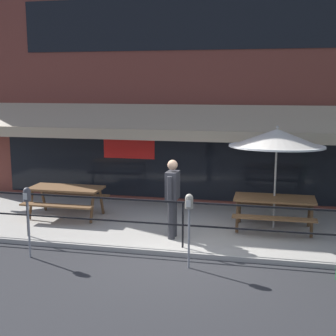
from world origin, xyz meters
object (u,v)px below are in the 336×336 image
object	(u,v)px
patio_umbrella_centre	(277,139)
parking_meter_far	(189,208)
picnic_table_left	(66,193)
picnic_table_centre	(274,204)
parking_meter_near	(27,201)
pedestrian_walking	(172,195)

from	to	relation	value
patio_umbrella_centre	parking_meter_far	distance (m)	3.17
picnic_table_left	picnic_table_centre	world-z (taller)	same
parking_meter_near	pedestrian_walking	bearing A→B (deg)	30.61
picnic_table_left	parking_meter_near	bearing A→B (deg)	-82.11
parking_meter_near	patio_umbrella_centre	bearing A→B (deg)	29.81
parking_meter_far	picnic_table_centre	bearing A→B (deg)	57.02
pedestrian_walking	parking_meter_near	xyz separation A→B (m)	(-2.57, -1.52, 0.09)
picnic_table_centre	parking_meter_far	size ratio (longest dim) A/B	1.27
picnic_table_left	picnic_table_centre	size ratio (longest dim) A/B	1.00
picnic_table_left	picnic_table_centre	xyz separation A→B (m)	(5.06, 0.01, 0.00)
picnic_table_left	pedestrian_walking	distance (m)	3.10
patio_umbrella_centre	parking_meter_far	xyz separation A→B (m)	(-1.55, -2.56, -1.03)
picnic_table_left	parking_meter_far	distance (m)	4.26
patio_umbrella_centre	parking_meter_far	world-z (taller)	patio_umbrella_centre
patio_umbrella_centre	parking_meter_near	bearing A→B (deg)	-150.19
picnic_table_centre	parking_meter_far	bearing A→B (deg)	-122.98
picnic_table_left	patio_umbrella_centre	world-z (taller)	patio_umbrella_centre
picnic_table_centre	pedestrian_walking	size ratio (longest dim) A/B	1.05
picnic_table_centre	parking_meter_near	distance (m)	5.36
picnic_table_centre	parking_meter_near	world-z (taller)	parking_meter_near
picnic_table_left	pedestrian_walking	xyz separation A→B (m)	(2.91, -0.99, 0.35)
picnic_table_left	parking_meter_near	world-z (taller)	parking_meter_near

